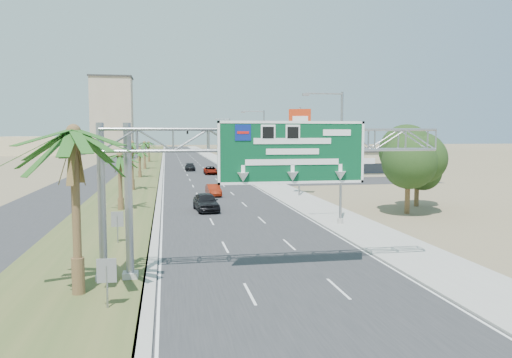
{
  "coord_description": "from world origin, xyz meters",
  "views": [
    {
      "loc": [
        -5.46,
        -13.66,
        6.89
      ],
      "look_at": [
        -0.18,
        15.5,
        4.2
      ],
      "focal_mm": 35.0,
      "sensor_mm": 36.0,
      "label": 1
    }
  ],
  "objects_px": {
    "car_mid_lane": "(213,190)",
    "pole_sign_blue": "(279,147)",
    "pole_sign_red_far": "(250,138)",
    "car_left_lane": "(206,202)",
    "pole_sign_red_near": "(300,126)",
    "signal_mast": "(228,146)",
    "palm_near": "(74,133)",
    "store_building": "(333,163)",
    "car_far": "(190,167)",
    "car_right_lane": "(211,171)",
    "sign_gantry": "(259,151)"
  },
  "relations": [
    {
      "from": "car_mid_lane",
      "to": "pole_sign_blue",
      "type": "distance_m",
      "value": 14.86
    },
    {
      "from": "pole_sign_red_far",
      "to": "car_left_lane",
      "type": "bearing_deg",
      "value": -103.58
    },
    {
      "from": "car_mid_lane",
      "to": "pole_sign_red_near",
      "type": "bearing_deg",
      "value": -14.06
    },
    {
      "from": "signal_mast",
      "to": "palm_near",
      "type": "bearing_deg",
      "value": -102.66
    },
    {
      "from": "palm_near",
      "to": "pole_sign_red_far",
      "type": "relative_size",
      "value": 1.09
    },
    {
      "from": "palm_near",
      "to": "pole_sign_blue",
      "type": "height_order",
      "value": "palm_near"
    },
    {
      "from": "signal_mast",
      "to": "store_building",
      "type": "xyz_separation_m",
      "value": [
        16.83,
        -5.97,
        -2.85
      ]
    },
    {
      "from": "signal_mast",
      "to": "car_left_lane",
      "type": "height_order",
      "value": "signal_mast"
    },
    {
      "from": "car_left_lane",
      "to": "pole_sign_red_near",
      "type": "height_order",
      "value": "pole_sign_red_near"
    },
    {
      "from": "store_building",
      "to": "car_far",
      "type": "xyz_separation_m",
      "value": [
        -23.04,
        13.83,
        -1.32
      ]
    },
    {
      "from": "signal_mast",
      "to": "pole_sign_blue",
      "type": "height_order",
      "value": "signal_mast"
    },
    {
      "from": "pole_sign_red_far",
      "to": "car_far",
      "type": "bearing_deg",
      "value": -154.98
    },
    {
      "from": "car_mid_lane",
      "to": "car_right_lane",
      "type": "height_order",
      "value": "car_right_lane"
    },
    {
      "from": "signal_mast",
      "to": "car_right_lane",
      "type": "relative_size",
      "value": 2.16
    },
    {
      "from": "car_mid_lane",
      "to": "car_far",
      "type": "distance_m",
      "value": 38.63
    },
    {
      "from": "palm_near",
      "to": "signal_mast",
      "type": "height_order",
      "value": "palm_near"
    },
    {
      "from": "car_left_lane",
      "to": "store_building",
      "type": "bearing_deg",
      "value": 50.74
    },
    {
      "from": "car_right_lane",
      "to": "pole_sign_blue",
      "type": "height_order",
      "value": "pole_sign_blue"
    },
    {
      "from": "store_building",
      "to": "car_right_lane",
      "type": "bearing_deg",
      "value": 166.39
    },
    {
      "from": "store_building",
      "to": "car_right_lane",
      "type": "relative_size",
      "value": 3.78
    },
    {
      "from": "sign_gantry",
      "to": "car_mid_lane",
      "type": "relative_size",
      "value": 4.26
    },
    {
      "from": "car_right_lane",
      "to": "pole_sign_red_near",
      "type": "xyz_separation_m",
      "value": [
        7.0,
        -31.47,
        7.1
      ]
    },
    {
      "from": "signal_mast",
      "to": "pole_sign_red_far",
      "type": "height_order",
      "value": "signal_mast"
    },
    {
      "from": "pole_sign_red_near",
      "to": "sign_gantry",
      "type": "bearing_deg",
      "value": -108.87
    },
    {
      "from": "sign_gantry",
      "to": "car_mid_lane",
      "type": "height_order",
      "value": "sign_gantry"
    },
    {
      "from": "sign_gantry",
      "to": "pole_sign_red_far",
      "type": "xyz_separation_m",
      "value": [
        12.35,
        75.65,
        -0.04
      ]
    },
    {
      "from": "car_left_lane",
      "to": "pole_sign_blue",
      "type": "xyz_separation_m",
      "value": [
        11.48,
        20.86,
        4.32
      ]
    },
    {
      "from": "pole_sign_blue",
      "to": "pole_sign_red_far",
      "type": "relative_size",
      "value": 0.92
    },
    {
      "from": "car_far",
      "to": "sign_gantry",
      "type": "bearing_deg",
      "value": -89.02
    },
    {
      "from": "sign_gantry",
      "to": "car_mid_lane",
      "type": "distance_m",
      "value": 31.75
    },
    {
      "from": "sign_gantry",
      "to": "pole_sign_red_far",
      "type": "height_order",
      "value": "pole_sign_red_far"
    },
    {
      "from": "sign_gantry",
      "to": "palm_near",
      "type": "bearing_deg",
      "value": -166.68
    },
    {
      "from": "signal_mast",
      "to": "car_left_lane",
      "type": "xyz_separation_m",
      "value": [
        -7.17,
        -41.42,
        -4.03
      ]
    },
    {
      "from": "store_building",
      "to": "pole_sign_red_near",
      "type": "bearing_deg",
      "value": -116.02
    },
    {
      "from": "palm_near",
      "to": "store_building",
      "type": "distance_m",
      "value": 66.04
    },
    {
      "from": "signal_mast",
      "to": "car_right_lane",
      "type": "bearing_deg",
      "value": -160.41
    },
    {
      "from": "signal_mast",
      "to": "car_mid_lane",
      "type": "bearing_deg",
      "value": -100.15
    },
    {
      "from": "car_far",
      "to": "palm_near",
      "type": "bearing_deg",
      "value": -95.49
    },
    {
      "from": "signal_mast",
      "to": "pole_sign_red_near",
      "type": "xyz_separation_m",
      "value": [
        3.83,
        -32.6,
        2.91
      ]
    },
    {
      "from": "signal_mast",
      "to": "car_right_lane",
      "type": "xyz_separation_m",
      "value": [
        -3.17,
        -1.13,
        -4.19
      ]
    },
    {
      "from": "palm_near",
      "to": "car_left_lane",
      "type": "height_order",
      "value": "palm_near"
    },
    {
      "from": "palm_near",
      "to": "car_mid_lane",
      "type": "distance_m",
      "value": 34.94
    },
    {
      "from": "store_building",
      "to": "car_mid_lane",
      "type": "xyz_separation_m",
      "value": [
        -22.34,
        -24.8,
        -1.35
      ]
    },
    {
      "from": "signal_mast",
      "to": "car_left_lane",
      "type": "bearing_deg",
      "value": -99.82
    },
    {
      "from": "car_mid_lane",
      "to": "pole_sign_blue",
      "type": "height_order",
      "value": "pole_sign_blue"
    },
    {
      "from": "sign_gantry",
      "to": "store_building",
      "type": "relative_size",
      "value": 0.93
    },
    {
      "from": "store_building",
      "to": "pole_sign_red_near",
      "type": "distance_m",
      "value": 30.19
    },
    {
      "from": "car_right_lane",
      "to": "pole_sign_red_far",
      "type": "bearing_deg",
      "value": 57.63
    },
    {
      "from": "pole_sign_red_near",
      "to": "pole_sign_blue",
      "type": "xyz_separation_m",
      "value": [
        0.48,
        12.04,
        -2.63
      ]
    },
    {
      "from": "palm_near",
      "to": "pole_sign_red_far",
      "type": "bearing_deg",
      "value": 75.21
    }
  ]
}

